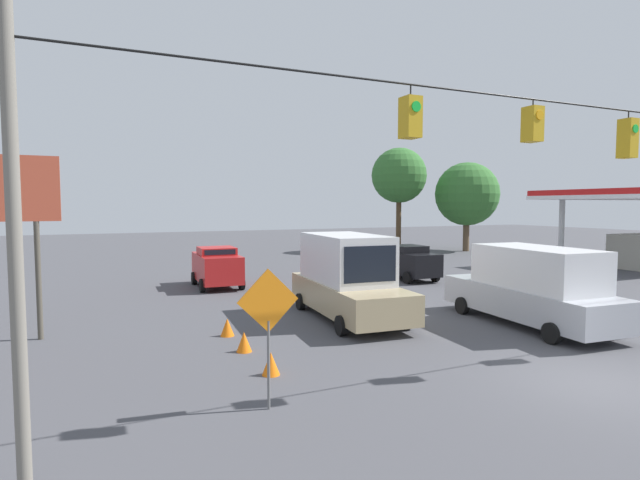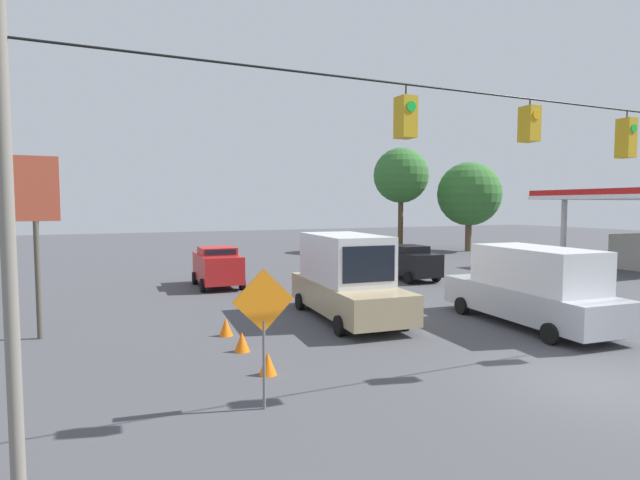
% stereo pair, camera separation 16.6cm
% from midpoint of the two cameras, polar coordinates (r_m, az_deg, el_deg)
% --- Properties ---
extents(ground_plane, '(140.00, 140.00, 0.00)m').
position_cam_midpoint_polar(ground_plane, '(13.48, 28.38, -14.15)').
color(ground_plane, '#47474C').
extents(overhead_signal_span, '(22.98, 0.38, 7.02)m').
position_cam_midpoint_polar(overhead_signal_span, '(13.25, 27.68, 5.35)').
color(overhead_signal_span, slate).
rests_on(overhead_signal_span, ground_plane).
extents(box_truck_tan_withflow_mid, '(2.92, 6.56, 3.02)m').
position_cam_midpoint_polar(box_truck_tan_withflow_mid, '(18.10, 2.87, -4.27)').
color(box_truck_tan_withflow_mid, tan).
rests_on(box_truck_tan_withflow_mid, ground_plane).
extents(sedan_red_withflow_far, '(2.20, 3.99, 2.00)m').
position_cam_midpoint_polar(sedan_red_withflow_far, '(25.43, -11.89, -2.96)').
color(sedan_red_withflow_far, red).
rests_on(sedan_red_withflow_far, ground_plane).
extents(box_truck_silver_crossing_near, '(2.87, 6.81, 2.68)m').
position_cam_midpoint_polar(box_truck_silver_crossing_near, '(18.39, 22.85, -4.93)').
color(box_truck_silver_crossing_near, '#A8AAB2').
rests_on(box_truck_silver_crossing_near, ground_plane).
extents(sedan_black_oncoming_far, '(2.03, 4.06, 1.88)m').
position_cam_midpoint_polar(sedan_black_oncoming_far, '(27.82, 9.82, -2.46)').
color(sedan_black_oncoming_far, black).
rests_on(sedan_black_oncoming_far, ground_plane).
extents(traffic_cone_nearest, '(0.43, 0.43, 0.56)m').
position_cam_midpoint_polar(traffic_cone_nearest, '(12.44, -6.03, -13.86)').
color(traffic_cone_nearest, orange).
rests_on(traffic_cone_nearest, ground_plane).
extents(traffic_cone_second, '(0.43, 0.43, 0.56)m').
position_cam_midpoint_polar(traffic_cone_second, '(14.36, -9.01, -11.43)').
color(traffic_cone_second, orange).
rests_on(traffic_cone_second, ground_plane).
extents(traffic_cone_third, '(0.43, 0.43, 0.56)m').
position_cam_midpoint_polar(traffic_cone_third, '(16.10, -10.84, -9.76)').
color(traffic_cone_third, orange).
rests_on(traffic_cone_third, ground_plane).
extents(work_zone_sign, '(1.27, 0.06, 2.84)m').
position_cam_midpoint_polar(work_zone_sign, '(10.04, -6.42, -8.12)').
color(work_zone_sign, slate).
rests_on(work_zone_sign, ground_plane).
extents(tree_horizon_left, '(4.81, 4.81, 9.08)m').
position_cam_midpoint_polar(tree_horizon_left, '(44.47, 8.92, 7.26)').
color(tree_horizon_left, '#4C3823').
rests_on(tree_horizon_left, ground_plane).
extents(tree_horizon_right, '(5.58, 5.58, 7.85)m').
position_cam_midpoint_polar(tree_horizon_right, '(46.00, 16.34, 5.05)').
color(tree_horizon_right, brown).
rests_on(tree_horizon_right, ground_plane).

